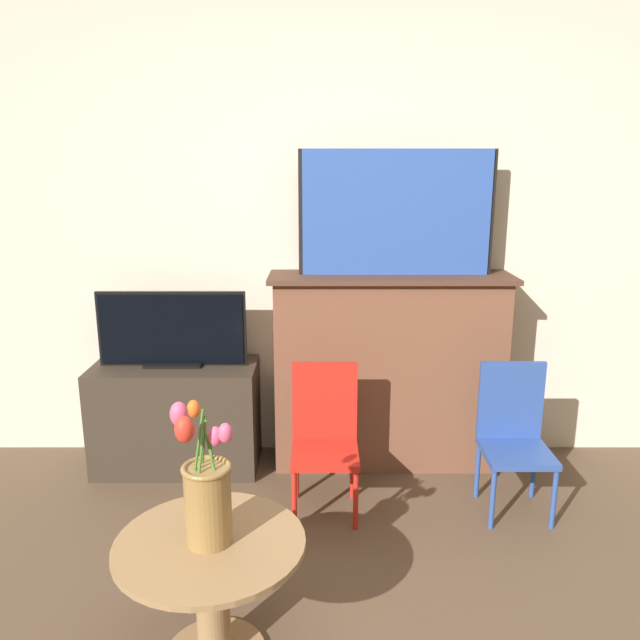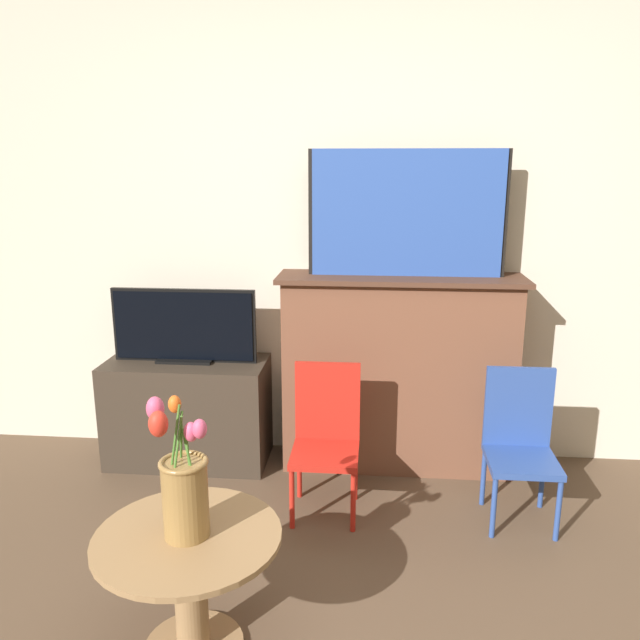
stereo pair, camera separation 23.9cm
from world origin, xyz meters
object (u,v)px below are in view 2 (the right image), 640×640
chair_blue (520,440)px  vase_tulips (183,487)px  painting (407,214)px  tv_monitor (184,327)px  chair_red (326,433)px

chair_blue → vase_tulips: bearing=-142.6°
painting → vase_tulips: bearing=-117.1°
chair_blue → vase_tulips: 1.62m
painting → vase_tulips: (-0.74, -1.45, -0.75)m
tv_monitor → chair_blue: size_ratio=1.10×
chair_red → chair_blue: bearing=0.6°
tv_monitor → chair_red: tv_monitor is taller
tv_monitor → vase_tulips: size_ratio=1.59×
tv_monitor → chair_blue: 1.78m
chair_blue → vase_tulips: size_ratio=1.45×
tv_monitor → chair_red: 0.98m
chair_red → chair_blue: (0.89, 0.01, 0.00)m
painting → vase_tulips: 1.79m
chair_blue → tv_monitor: bearing=166.2°
chair_red → tv_monitor: bearing=151.9°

